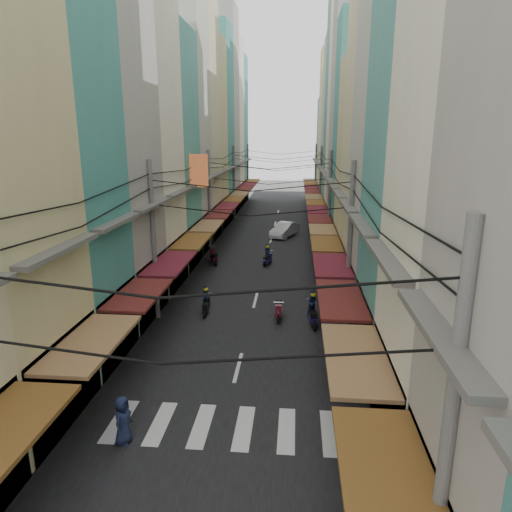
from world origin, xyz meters
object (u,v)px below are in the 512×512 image
Objects in this scene: bicycle at (387,330)px; market_umbrella at (444,404)px; white_car at (284,237)px; traffic_sign at (362,314)px.

market_umbrella is at bearing 173.46° from bicycle.
white_car is 1.87× the size of market_umbrella.
white_car reaches higher than bicycle.
white_car is 24.70m from traffic_sign.
traffic_sign reaches higher than white_car.
market_umbrella reaches higher than white_car.
traffic_sign reaches higher than market_umbrella.
market_umbrella is 6.97m from traffic_sign.
bicycle is at bearing 86.98° from market_umbrella.
white_car is at bearing 99.12° from traffic_sign.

